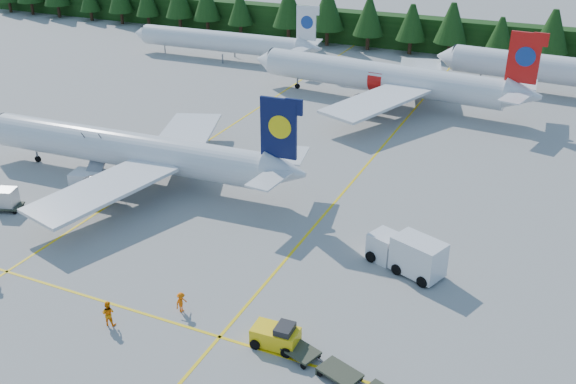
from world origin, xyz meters
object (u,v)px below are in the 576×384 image
at_px(service_truck, 406,252).
at_px(baggage_tug, 277,335).
at_px(airstairs, 94,174).
at_px(airliner_red, 375,77).
at_px(airliner_navy, 121,149).

height_order(service_truck, baggage_tug, service_truck).
bearing_deg(airstairs, baggage_tug, -40.61).
distance_m(airliner_red, service_truck, 44.03).
bearing_deg(airliner_navy, baggage_tug, -37.08).
xyz_separation_m(airliner_red, baggage_tug, (10.28, -54.17, -2.75)).
bearing_deg(airliner_red, baggage_tug, -74.24).
xyz_separation_m(airstairs, service_truck, (34.26, -2.82, 0.66)).
bearing_deg(baggage_tug, service_truck, 65.20).
relative_size(airliner_red, airstairs, 6.10).
relative_size(airstairs, baggage_tug, 2.06).
relative_size(airliner_navy, airstairs, 5.61).
distance_m(airliner_navy, baggage_tug, 32.34).
xyz_separation_m(airliner_red, airstairs, (-18.54, -38.26, -2.70)).
distance_m(airliner_red, baggage_tug, 55.21).
distance_m(airliner_navy, service_truck, 32.58).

